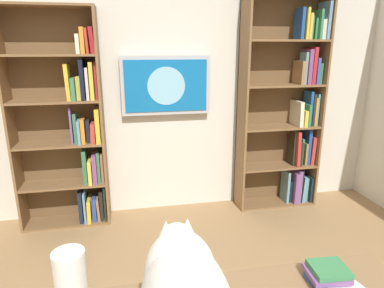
{
  "coord_description": "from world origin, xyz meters",
  "views": [
    {
      "loc": [
        0.48,
        1.14,
        1.67
      ],
      "look_at": [
        0.03,
        -1.11,
        1.01
      ],
      "focal_mm": 31.43,
      "sensor_mm": 36.0,
      "label": 1
    }
  ],
  "objects_px": {
    "bookshelf_left": "(290,110)",
    "wall_mounted_tv": "(166,86)",
    "paper_towel_roll": "(71,283)",
    "desk_book_stack": "(327,274)",
    "bookshelf_right": "(70,129)"
  },
  "relations": [
    {
      "from": "bookshelf_left",
      "to": "wall_mounted_tv",
      "type": "height_order",
      "value": "bookshelf_left"
    },
    {
      "from": "wall_mounted_tv",
      "to": "bookshelf_left",
      "type": "bearing_deg",
      "value": 176.19
    },
    {
      "from": "paper_towel_roll",
      "to": "desk_book_stack",
      "type": "bearing_deg",
      "value": 178.48
    },
    {
      "from": "bookshelf_right",
      "to": "wall_mounted_tv",
      "type": "xyz_separation_m",
      "value": [
        -0.91,
        -0.08,
        0.37
      ]
    },
    {
      "from": "bookshelf_left",
      "to": "bookshelf_right",
      "type": "relative_size",
      "value": 1.08
    },
    {
      "from": "bookshelf_right",
      "to": "paper_towel_roll",
      "type": "relative_size",
      "value": 8.27
    },
    {
      "from": "bookshelf_left",
      "to": "wall_mounted_tv",
      "type": "bearing_deg",
      "value": -3.81
    },
    {
      "from": "wall_mounted_tv",
      "to": "desk_book_stack",
      "type": "height_order",
      "value": "wall_mounted_tv"
    },
    {
      "from": "bookshelf_left",
      "to": "bookshelf_right",
      "type": "height_order",
      "value": "bookshelf_left"
    },
    {
      "from": "bookshelf_left",
      "to": "desk_book_stack",
      "type": "xyz_separation_m",
      "value": [
        0.93,
        2.18,
        -0.24
      ]
    },
    {
      "from": "bookshelf_left",
      "to": "bookshelf_right",
      "type": "bearing_deg",
      "value": -0.03
    },
    {
      "from": "wall_mounted_tv",
      "to": "desk_book_stack",
      "type": "xyz_separation_m",
      "value": [
        -0.36,
        2.27,
        -0.51
      ]
    },
    {
      "from": "bookshelf_right",
      "to": "paper_towel_roll",
      "type": "xyz_separation_m",
      "value": [
        -0.3,
        2.16,
        -0.06
      ]
    },
    {
      "from": "paper_towel_roll",
      "to": "desk_book_stack",
      "type": "distance_m",
      "value": 0.98
    },
    {
      "from": "bookshelf_left",
      "to": "desk_book_stack",
      "type": "bearing_deg",
      "value": 66.91
    }
  ]
}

